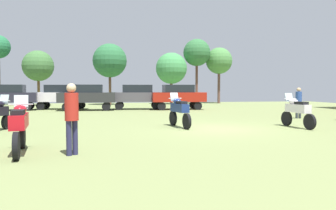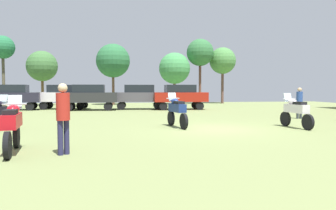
{
  "view_description": "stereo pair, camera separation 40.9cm",
  "coord_description": "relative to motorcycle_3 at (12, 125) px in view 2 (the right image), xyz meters",
  "views": [
    {
      "loc": [
        -4.34,
        -12.88,
        1.7
      ],
      "look_at": [
        -0.88,
        5.74,
        0.74
      ],
      "focal_mm": 34.33,
      "sensor_mm": 36.0,
      "label": 1
    },
    {
      "loc": [
        -3.94,
        -12.95,
        1.7
      ],
      "look_at": [
        -0.88,
        5.74,
        0.74
      ],
      "focal_mm": 34.33,
      "sensor_mm": 36.0,
      "label": 2
    }
  ],
  "objects": [
    {
      "name": "person_1",
      "position": [
        1.36,
        -0.45,
        0.33
      ],
      "size": [
        0.48,
        0.48,
        1.82
      ],
      "rotation": [
        0.0,
        0.0,
        3.78
      ],
      "color": "#252549",
      "rests_on": "ground"
    },
    {
      "name": "car_5",
      "position": [
        4.61,
        17.41,
        0.43
      ],
      "size": [
        4.44,
        2.16,
        2.0
      ],
      "rotation": [
        0.0,
        0.0,
        1.49
      ],
      "color": "black",
      "rests_on": "ground"
    },
    {
      "name": "motorcycle_5",
      "position": [
        5.31,
        4.84,
        -0.01
      ],
      "size": [
        0.7,
        2.17,
        1.51
      ],
      "rotation": [
        0.0,
        0.0,
        0.19
      ],
      "color": "black",
      "rests_on": "ground"
    },
    {
      "name": "motorcycle_3",
      "position": [
        0.0,
        0.0,
        0.0
      ],
      "size": [
        0.68,
        2.28,
        1.51
      ],
      "rotation": [
        0.0,
        0.0,
        0.16
      ],
      "color": "black",
      "rests_on": "ground"
    },
    {
      "name": "motorcycle_7",
      "position": [
        10.31,
        3.79,
        -0.01
      ],
      "size": [
        0.62,
        2.17,
        1.49
      ],
      "rotation": [
        0.0,
        0.0,
        0.09
      ],
      "color": "black",
      "rests_on": "ground"
    },
    {
      "name": "car_1",
      "position": [
        7.81,
        16.57,
        0.43
      ],
      "size": [
        4.3,
        1.81,
        2.0
      ],
      "rotation": [
        0.0,
        0.0,
        1.57
      ],
      "color": "black",
      "rests_on": "ground"
    },
    {
      "name": "car_2",
      "position": [
        0.64,
        16.8,
        0.43
      ],
      "size": [
        4.33,
        1.88,
        2.0
      ],
      "rotation": [
        0.0,
        0.0,
        1.55
      ],
      "color": "black",
      "rests_on": "ground"
    },
    {
      "name": "car_4",
      "position": [
        -1.51,
        18.59,
        0.43
      ],
      "size": [
        4.47,
        2.24,
        2.0
      ],
      "rotation": [
        0.0,
        0.0,
        1.47
      ],
      "color": "black",
      "rests_on": "ground"
    },
    {
      "name": "tree_1",
      "position": [
        2.43,
        25.07,
        3.83
      ],
      "size": [
        3.5,
        3.5,
        6.34
      ],
      "color": "brown",
      "rests_on": "ground"
    },
    {
      "name": "tree_3",
      "position": [
        14.77,
        26.44,
        4.1
      ],
      "size": [
        3.01,
        3.01,
        6.39
      ],
      "color": "brown",
      "rests_on": "ground"
    },
    {
      "name": "person_2",
      "position": [
        12.87,
        7.69,
        0.28
      ],
      "size": [
        0.42,
        0.42,
        1.75
      ],
      "rotation": [
        0.0,
        0.0,
        6.0
      ],
      "color": "#30363E",
      "rests_on": "ground"
    },
    {
      "name": "tree_5",
      "position": [
        11.97,
        25.88,
        4.91
      ],
      "size": [
        3.0,
        3.0,
        7.2
      ],
      "color": "brown",
      "rests_on": "ground"
    },
    {
      "name": "ground_plane",
      "position": [
        6.61,
        4.07,
        -0.75
      ],
      "size": [
        44.0,
        52.0,
        0.02
      ],
      "color": "olive"
    },
    {
      "name": "tree_4",
      "position": [
        -4.49,
        24.56,
        3.16
      ],
      "size": [
        3.0,
        3.0,
        5.42
      ],
      "color": "brown",
      "rests_on": "ground"
    },
    {
      "name": "tree_7",
      "position": [
        -8.18,
        24.87,
        4.89
      ],
      "size": [
        2.25,
        2.25,
        6.87
      ],
      "color": "#4C4537",
      "rests_on": "ground"
    },
    {
      "name": "tree_6",
      "position": [
        8.99,
        25.39,
        3.14
      ],
      "size": [
        3.38,
        3.38,
        5.58
      ],
      "color": "brown",
      "rests_on": "ground"
    },
    {
      "name": "car_3",
      "position": [
        -5.39,
        17.89,
        0.43
      ],
      "size": [
        4.41,
        2.08,
        2.0
      ],
      "rotation": [
        0.0,
        0.0,
        1.64
      ],
      "color": "black",
      "rests_on": "ground"
    }
  ]
}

